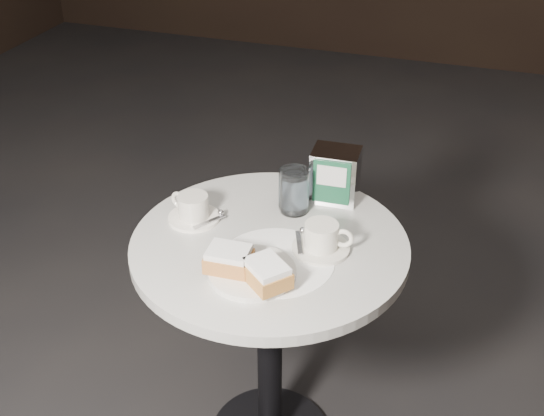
{
  "coord_description": "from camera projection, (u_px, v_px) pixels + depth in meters",
  "views": [
    {
      "loc": [
        0.45,
        -1.33,
        1.72
      ],
      "look_at": [
        0.0,
        0.02,
        0.83
      ],
      "focal_mm": 45.0,
      "sensor_mm": 36.0,
      "label": 1
    }
  ],
  "objects": [
    {
      "name": "coffee_cup_right",
      "position": [
        322.0,
        239.0,
        1.66
      ],
      "size": [
        0.16,
        0.16,
        0.07
      ],
      "rotation": [
        0.0,
        0.0,
        0.1
      ],
      "color": "silver",
      "rests_on": "cafe_table"
    },
    {
      "name": "sugar_spill",
      "position": [
        276.0,
        261.0,
        1.63
      ],
      "size": [
        0.33,
        0.33,
        0.0
      ],
      "primitive_type": "cylinder",
      "rotation": [
        0.0,
        0.0,
        0.18
      ],
      "color": "white",
      "rests_on": "cafe_table"
    },
    {
      "name": "cafe_table",
      "position": [
        270.0,
        302.0,
        1.81
      ],
      "size": [
        0.7,
        0.7,
        0.74
      ],
      "color": "black",
      "rests_on": "ground"
    },
    {
      "name": "napkin_dispenser",
      "position": [
        335.0,
        175.0,
        1.84
      ],
      "size": [
        0.13,
        0.11,
        0.15
      ],
      "rotation": [
        0.0,
        0.0,
        0.05
      ],
      "color": "white",
      "rests_on": "cafe_table"
    },
    {
      "name": "coffee_cup_left",
      "position": [
        193.0,
        209.0,
        1.78
      ],
      "size": [
        0.17,
        0.17,
        0.07
      ],
      "rotation": [
        0.0,
        0.0,
        -0.31
      ],
      "color": "white",
      "rests_on": "cafe_table"
    },
    {
      "name": "beignet_plate",
      "position": [
        250.0,
        269.0,
        1.57
      ],
      "size": [
        0.25,
        0.25,
        0.07
      ],
      "rotation": [
        0.0,
        0.0,
        -0.27
      ],
      "color": "silver",
      "rests_on": "cafe_table"
    },
    {
      "name": "water_glass_left",
      "position": [
        291.0,
        189.0,
        1.81
      ],
      "size": [
        0.09,
        0.09,
        0.11
      ],
      "rotation": [
        0.0,
        0.0,
        0.43
      ],
      "color": "silver",
      "rests_on": "cafe_table"
    },
    {
      "name": "water_glass_right",
      "position": [
        295.0,
        191.0,
        1.8
      ],
      "size": [
        0.08,
        0.08,
        0.12
      ],
      "rotation": [
        0.0,
        0.0,
        0.04
      ],
      "color": "white",
      "rests_on": "cafe_table"
    }
  ]
}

